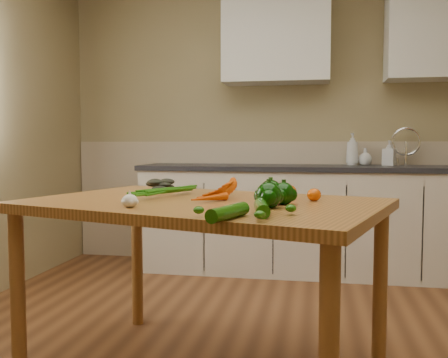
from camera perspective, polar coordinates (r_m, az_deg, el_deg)
room at (r=2.21m, az=3.95°, el=8.37°), size 4.04×5.04×2.64m
counter_run at (r=4.25m, az=9.92°, el=-4.44°), size 2.84×0.64×1.14m
upper_cabinets at (r=4.43m, az=14.22°, el=15.26°), size 2.15×0.35×0.70m
table at (r=2.26m, az=-2.43°, el=-4.78°), size 1.77×1.40×0.83m
soap_bottle_a at (r=4.37m, az=14.46°, el=3.34°), size 0.13×0.13×0.27m
soap_bottle_b at (r=4.36m, az=18.35°, el=2.85°), size 0.12×0.12×0.21m
soap_bottle_c at (r=4.38m, az=15.84°, el=2.48°), size 0.12×0.12×0.14m
carrot_bunch at (r=2.32m, az=-2.41°, el=-1.29°), size 0.34×0.29×0.08m
leafy_greens at (r=2.74m, az=-7.85°, el=-0.17°), size 0.22×0.20×0.11m
garlic_bulb at (r=2.03m, az=-10.71°, el=-2.47°), size 0.06×0.06×0.05m
pepper_a at (r=2.13m, az=5.34°, el=-1.49°), size 0.10×0.10×0.10m
pepper_b at (r=2.11m, az=6.85°, el=-1.67°), size 0.09×0.09×0.09m
pepper_c at (r=1.98m, az=5.12°, el=-1.87°), size 0.10×0.10×0.10m
tomato_a at (r=2.27m, az=5.71°, el=-1.50°), size 0.08×0.08×0.07m
tomato_b at (r=2.33m, az=7.44°, el=-1.45°), size 0.07×0.07×0.07m
tomato_c at (r=2.25m, az=10.25°, el=-1.78°), size 0.06×0.06×0.06m
zucchini_a at (r=1.79m, az=4.32°, el=-3.34°), size 0.08×0.21×0.05m
zucchini_b at (r=1.68m, az=0.49°, el=-3.81°), size 0.12×0.24×0.05m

